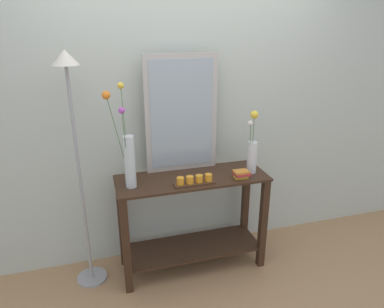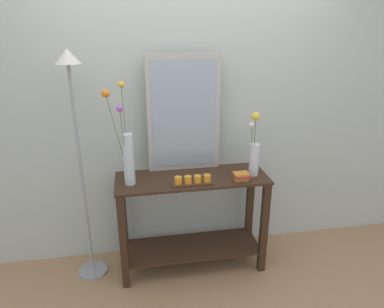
{
  "view_description": "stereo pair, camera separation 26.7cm",
  "coord_description": "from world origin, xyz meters",
  "px_view_note": "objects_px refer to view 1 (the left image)",
  "views": [
    {
      "loc": [
        -0.7,
        -2.41,
        1.96
      ],
      "look_at": [
        0.0,
        0.0,
        1.03
      ],
      "focal_mm": 32.36,
      "sensor_mm": 36.0,
      "label": 1
    },
    {
      "loc": [
        -0.44,
        -2.47,
        1.96
      ],
      "look_at": [
        0.0,
        0.0,
        1.03
      ],
      "focal_mm": 32.36,
      "sensor_mm": 36.0,
      "label": 2
    }
  ],
  "objects_px": {
    "book_stack": "(241,174)",
    "candle_tray": "(195,181)",
    "console_table": "(192,215)",
    "floor_lamp": "(75,137)",
    "mirror_leaning": "(182,114)",
    "vase_right": "(252,151)",
    "tall_vase_left": "(128,154)"
  },
  "relations": [
    {
      "from": "book_stack",
      "to": "candle_tray",
      "type": "bearing_deg",
      "value": -179.65
    },
    {
      "from": "console_table",
      "to": "book_stack",
      "type": "height_order",
      "value": "book_stack"
    },
    {
      "from": "console_table",
      "to": "floor_lamp",
      "type": "xyz_separation_m",
      "value": [
        -0.84,
        0.05,
        0.74
      ]
    },
    {
      "from": "console_table",
      "to": "mirror_leaning",
      "type": "bearing_deg",
      "value": 100.15
    },
    {
      "from": "vase_right",
      "to": "candle_tray",
      "type": "distance_m",
      "value": 0.53
    },
    {
      "from": "mirror_leaning",
      "to": "vase_right",
      "type": "height_order",
      "value": "mirror_leaning"
    },
    {
      "from": "tall_vase_left",
      "to": "vase_right",
      "type": "relative_size",
      "value": 1.44
    },
    {
      "from": "mirror_leaning",
      "to": "vase_right",
      "type": "xyz_separation_m",
      "value": [
        0.52,
        -0.23,
        -0.28
      ]
    },
    {
      "from": "tall_vase_left",
      "to": "floor_lamp",
      "type": "xyz_separation_m",
      "value": [
        -0.35,
        0.09,
        0.13
      ]
    },
    {
      "from": "mirror_leaning",
      "to": "candle_tray",
      "type": "height_order",
      "value": "mirror_leaning"
    },
    {
      "from": "vase_right",
      "to": "floor_lamp",
      "type": "distance_m",
      "value": 1.35
    },
    {
      "from": "mirror_leaning",
      "to": "vase_right",
      "type": "relative_size",
      "value": 1.78
    },
    {
      "from": "mirror_leaning",
      "to": "book_stack",
      "type": "distance_m",
      "value": 0.67
    },
    {
      "from": "mirror_leaning",
      "to": "floor_lamp",
      "type": "xyz_separation_m",
      "value": [
        -0.81,
        -0.13,
        -0.07
      ]
    },
    {
      "from": "console_table",
      "to": "vase_right",
      "type": "distance_m",
      "value": 0.72
    },
    {
      "from": "console_table",
      "to": "candle_tray",
      "type": "xyz_separation_m",
      "value": [
        -0.02,
        -0.13,
        0.37
      ]
    },
    {
      "from": "console_table",
      "to": "candle_tray",
      "type": "distance_m",
      "value": 0.39
    },
    {
      "from": "console_table",
      "to": "floor_lamp",
      "type": "height_order",
      "value": "floor_lamp"
    },
    {
      "from": "console_table",
      "to": "mirror_leaning",
      "type": "xyz_separation_m",
      "value": [
        -0.03,
        0.18,
        0.81
      ]
    },
    {
      "from": "tall_vase_left",
      "to": "book_stack",
      "type": "distance_m",
      "value": 0.9
    },
    {
      "from": "tall_vase_left",
      "to": "floor_lamp",
      "type": "height_order",
      "value": "floor_lamp"
    },
    {
      "from": "tall_vase_left",
      "to": "vase_right",
      "type": "distance_m",
      "value": 0.98
    },
    {
      "from": "console_table",
      "to": "book_stack",
      "type": "distance_m",
      "value": 0.54
    },
    {
      "from": "book_stack",
      "to": "floor_lamp",
      "type": "distance_m",
      "value": 1.28
    },
    {
      "from": "candle_tray",
      "to": "tall_vase_left",
      "type": "bearing_deg",
      "value": 169.4
    },
    {
      "from": "console_table",
      "to": "tall_vase_left",
      "type": "relative_size",
      "value": 1.59
    },
    {
      "from": "mirror_leaning",
      "to": "book_stack",
      "type": "bearing_deg",
      "value": -37.63
    },
    {
      "from": "vase_right",
      "to": "mirror_leaning",
      "type": "bearing_deg",
      "value": 155.71
    },
    {
      "from": "book_stack",
      "to": "vase_right",
      "type": "bearing_deg",
      "value": 31.9
    },
    {
      "from": "floor_lamp",
      "to": "console_table",
      "type": "bearing_deg",
      "value": -3.38
    },
    {
      "from": "tall_vase_left",
      "to": "floor_lamp",
      "type": "distance_m",
      "value": 0.38
    },
    {
      "from": "console_table",
      "to": "candle_tray",
      "type": "height_order",
      "value": "candle_tray"
    }
  ]
}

